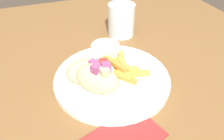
# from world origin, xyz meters

# --- Properties ---
(table) EXTENTS (1.17, 1.17, 0.74)m
(table) POSITION_xyz_m (0.00, 0.00, 0.66)
(table) COLOR brown
(table) RESTS_ON ground_plane
(plate) EXTENTS (0.27, 0.27, 0.02)m
(plate) POSITION_xyz_m (0.04, 0.01, 0.75)
(plate) COLOR white
(plate) RESTS_ON table
(pita_sandwich_near) EXTENTS (0.11, 0.11, 0.08)m
(pita_sandwich_near) POSITION_xyz_m (-0.01, -0.02, 0.79)
(pita_sandwich_near) COLOR beige
(pita_sandwich_near) RESTS_ON plate
(pita_sandwich_far) EXTENTS (0.12, 0.09, 0.06)m
(pita_sandwich_far) POSITION_xyz_m (-0.02, 0.02, 0.78)
(pita_sandwich_far) COLOR beige
(pita_sandwich_far) RESTS_ON plate
(fries_pile) EXTENTS (0.12, 0.12, 0.03)m
(fries_pile) POSITION_xyz_m (0.06, 0.02, 0.77)
(fries_pile) COLOR gold
(fries_pile) RESTS_ON plate
(sauce_ramekin) EXTENTS (0.07, 0.07, 0.04)m
(sauce_ramekin) POSITION_xyz_m (0.05, 0.09, 0.78)
(sauce_ramekin) COLOR white
(sauce_ramekin) RESTS_ON plate
(water_glass) EXTENTS (0.08, 0.08, 0.10)m
(water_glass) POSITION_xyz_m (0.14, 0.22, 0.79)
(water_glass) COLOR silver
(water_glass) RESTS_ON table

